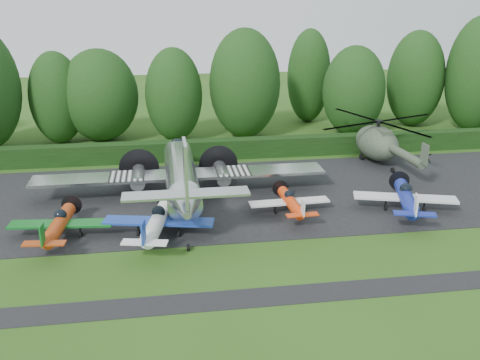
{
  "coord_description": "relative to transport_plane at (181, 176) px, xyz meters",
  "views": [
    {
      "loc": [
        -5.0,
        -32.22,
        16.83
      ],
      "look_at": [
        0.82,
        7.12,
        2.5
      ],
      "focal_mm": 40.0,
      "sensor_mm": 36.0,
      "label": 1
    }
  ],
  "objects": [
    {
      "name": "ground",
      "position": [
        3.72,
        -9.59,
        -2.21
      ],
      "size": [
        160.0,
        160.0,
        0.0
      ],
      "primitive_type": "plane",
      "color": "#284A14",
      "rests_on": "ground"
    },
    {
      "name": "apron",
      "position": [
        3.72,
        0.41,
        -2.21
      ],
      "size": [
        70.0,
        18.0,
        0.01
      ],
      "primitive_type": "cube",
      "color": "black",
      "rests_on": "ground"
    },
    {
      "name": "taxiway_verge",
      "position": [
        3.72,
        -15.59,
        -2.21
      ],
      "size": [
        70.0,
        2.0,
        0.0
      ],
      "primitive_type": "cube",
      "color": "black",
      "rests_on": "ground"
    },
    {
      "name": "hedgerow",
      "position": [
        3.72,
        11.41,
        -2.21
      ],
      "size": [
        90.0,
        1.6,
        2.0
      ],
      "primitive_type": "cube",
      "color": "black",
      "rests_on": "ground"
    },
    {
      "name": "transport_plane",
      "position": [
        0.0,
        0.0,
        0.0
      ],
      "size": [
        24.75,
        18.98,
        7.93
      ],
      "rotation": [
        0.0,
        0.0,
        -0.0
      ],
      "color": "silver",
      "rests_on": "ground"
    },
    {
      "name": "light_plane_red",
      "position": [
        -8.88,
        -6.03,
        -1.05
      ],
      "size": [
        7.29,
        7.66,
        2.8
      ],
      "rotation": [
        0.0,
        0.0,
        0.1
      ],
      "color": "#B03910",
      "rests_on": "ground"
    },
    {
      "name": "light_plane_white",
      "position": [
        -2.04,
        -6.86,
        -0.95
      ],
      "size": [
        7.9,
        8.31,
        3.04
      ],
      "rotation": [
        0.0,
        0.0,
        0.21
      ],
      "color": "white",
      "rests_on": "ground"
    },
    {
      "name": "light_plane_orange",
      "position": [
        8.34,
        -4.03,
        -1.19
      ],
      "size": [
        6.39,
        6.72,
        2.46
      ],
      "rotation": [
        0.0,
        0.0,
        -0.04
      ],
      "color": "#EA3C0D",
      "rests_on": "ground"
    },
    {
      "name": "light_plane_blue",
      "position": [
        17.37,
        -5.13,
        -0.93
      ],
      "size": [
        8.03,
        8.44,
        3.09
      ],
      "rotation": [
        0.0,
        0.0,
        0.29
      ],
      "color": "navy",
      "rests_on": "ground"
    },
    {
      "name": "helicopter",
      "position": [
        20.08,
        7.69,
        0.13
      ],
      "size": [
        13.56,
        15.88,
        4.37
      ],
      "rotation": [
        0.0,
        0.0,
        -0.08
      ],
      "color": "#323D2F",
      "rests_on": "ground"
    },
    {
      "name": "tree_0",
      "position": [
        36.8,
        18.68,
        4.72
      ],
      "size": [
        7.31,
        7.31,
        13.9
      ],
      "color": "black",
      "rests_on": "ground"
    },
    {
      "name": "tree_1",
      "position": [
        -12.96,
        20.1,
        2.96
      ],
      "size": [
        6.03,
        6.03,
        10.38
      ],
      "color": "black",
      "rests_on": "ground"
    },
    {
      "name": "tree_2",
      "position": [
        30.54,
        21.93,
        3.78
      ],
      "size": [
        7.07,
        7.07,
        12.01
      ],
      "color": "black",
      "rests_on": "ground"
    },
    {
      "name": "tree_4",
      "position": [
        -8.27,
        20.56,
        3.04
      ],
      "size": [
        8.73,
        8.73,
        10.52
      ],
      "color": "black",
      "rests_on": "ground"
    },
    {
      "name": "tree_6",
      "position": [
        21.27,
        18.55,
        3.1
      ],
      "size": [
        7.34,
        7.34,
        10.65
      ],
      "color": "black",
      "rests_on": "ground"
    },
    {
      "name": "tree_7",
      "position": [
        0.12,
        19.22,
        3.11
      ],
      "size": [
        6.5,
        6.5,
        10.68
      ],
      "color": "black",
      "rests_on": "ground"
    },
    {
      "name": "tree_8",
      "position": [
        8.34,
        19.51,
        4.12
      ],
      "size": [
        8.25,
        8.25,
        12.68
      ],
      "color": "black",
      "rests_on": "ground"
    },
    {
      "name": "tree_11",
      "position": [
        17.78,
        25.95,
        3.8
      ],
      "size": [
        5.58,
        5.58,
        12.07
      ],
      "color": "black",
      "rests_on": "ground"
    }
  ]
}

